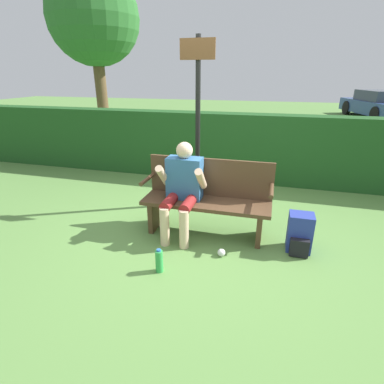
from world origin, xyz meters
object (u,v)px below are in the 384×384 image
Objects in this scene: backpack at (300,234)px; water_bottle at (159,261)px; person_seated at (182,186)px; park_bench at (207,198)px; parked_car at (381,105)px; signpost at (198,112)px; tree at (94,19)px.

backpack is 1.60m from water_bottle.
person_seated is 0.99m from water_bottle.
water_bottle is at bearing -89.72° from person_seated.
person_seated is at bearing -155.96° from park_bench.
backpack is at bearing 147.57° from parked_car.
park_bench reaches higher than backpack.
parked_car is at bearing 65.92° from person_seated.
person_seated is 13.60m from parked_car.
signpost is (-0.05, 0.94, 0.75)m from person_seated.
park_bench is 3.49× the size of backpack.
parked_car reaches higher than backpack.
signpost is 0.51× the size of tree.
park_bench is 0.36m from person_seated.
backpack is at bearing 29.50° from water_bottle.
parked_car is at bearing 71.59° from backpack.
park_bench reaches higher than water_bottle.
signpost reaches higher than backpack.
backpack is 0.10× the size of parked_car.
backpack is (1.11, -0.18, -0.25)m from park_bench.
person_seated is (-0.28, -0.13, 0.18)m from park_bench.
tree reaches higher than person_seated.
signpost reaches higher than person_seated.
water_bottle is (0.00, -0.84, -0.51)m from person_seated.
water_bottle is at bearing -55.82° from tree.
tree is at bearing 130.51° from park_bench.
signpost is at bearing 91.78° from water_bottle.
backpack is 8.52m from tree.
park_bench is 1.28m from signpost.
tree is (-4.57, 5.35, 2.89)m from park_bench.
tree is at bearing 124.18° from water_bottle.
tree is (-4.23, 4.53, 1.95)m from signpost.
person_seated is at bearing 177.75° from backpack.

